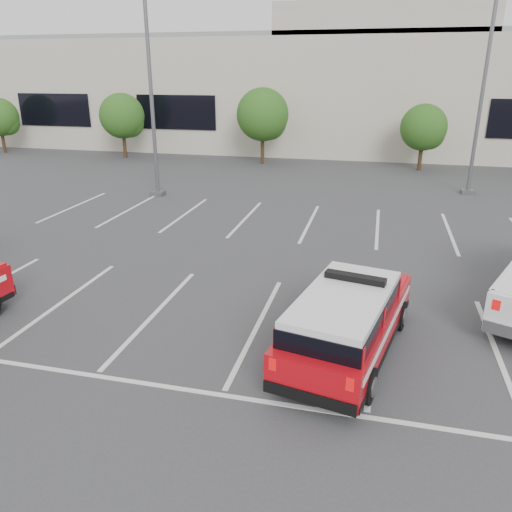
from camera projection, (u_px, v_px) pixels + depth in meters
The scene contains 10 objects.
ground at pixel (258, 326), 12.11m from camera, with size 120.00×120.00×0.00m, color #38383B.
stall_markings at pixel (290, 261), 16.20m from camera, with size 23.00×15.00×0.01m, color silver.
convention_building at pixel (355, 85), 39.42m from camera, with size 60.00×16.99×13.20m.
tree_far_left at pixel (1, 118), 36.86m from camera, with size 2.77×2.77×3.99m.
tree_left at pixel (124, 118), 34.54m from camera, with size 3.07×3.07×4.42m.
tree_mid_left at pixel (264, 116), 32.21m from camera, with size 3.37×3.37×4.85m.
tree_mid_right at pixel (425, 129), 30.16m from camera, with size 2.77×2.77×3.99m.
light_pole_left at pixel (151, 85), 23.01m from camera, with size 0.90×0.60×10.24m.
light_pole_mid at pixel (484, 85), 23.30m from camera, with size 0.90×0.60×10.24m.
fire_chief_suv at pixel (347, 325), 10.67m from camera, with size 2.74×5.14×1.72m.
Camera 1 is at (2.53, -10.45, 5.82)m, focal length 35.00 mm.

